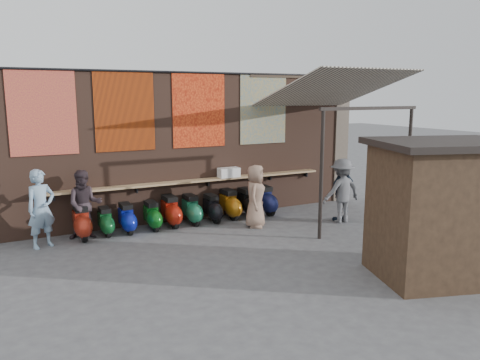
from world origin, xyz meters
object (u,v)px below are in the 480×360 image
Objects in this scene: shopper_navy at (343,192)px; diner_right at (85,205)px; shelf_box at (229,173)px; shopper_tan at (255,196)px; scooter_stool_7 at (230,204)px; scooter_stool_3 at (152,216)px; scooter_stool_8 at (247,203)px; scooter_stool_4 at (171,211)px; diner_left at (41,209)px; scooter_stool_2 at (127,218)px; scooter_stool_9 at (265,200)px; scooter_stool_6 at (212,208)px; scooter_stool_0 at (82,223)px; shopper_grey at (342,191)px; scooter_stool_5 at (191,210)px; market_stall at (442,213)px; scooter_stool_1 at (106,222)px.

diner_right is at bearing -22.96° from shopper_navy.
shelf_box is 0.36× the size of shopper_tan.
scooter_stool_3 is at bearing -178.24° from scooter_stool_7.
scooter_stool_7 is 3.11m from shopper_navy.
diner_right is at bearing -179.79° from scooter_stool_8.
diner_left is (-3.12, -0.28, 0.49)m from scooter_stool_4.
scooter_stool_9 is at bearing 0.45° from scooter_stool_2.
shelf_box is 0.77× the size of scooter_stool_6.
shopper_navy is (2.07, -1.59, 0.41)m from scooter_stool_8.
scooter_stool_6 is 0.92× the size of scooter_stool_8.
shopper_tan is (3.12, -0.98, 0.45)m from scooter_stool_2.
shopper_grey is (6.48, -1.64, 0.46)m from scooter_stool_0.
scooter_stool_3 is at bearing -179.26° from scooter_stool_9.
scooter_stool_3 is 0.91× the size of scooter_stool_8.
shopper_grey is at bearing -3.78° from diner_right.
scooter_stool_6 is at bearing -2.69° from scooter_stool_4.
shopper_tan is (-2.28, 0.66, -0.05)m from shopper_grey.
scooter_stool_8 is (0.55, -0.03, -0.01)m from scooter_stool_7.
scooter_stool_4 is at bearing 6.55° from scooter_stool_3.
scooter_stool_5 is (0.57, -0.01, -0.02)m from scooter_stool_4.
shelf_box is at bearing 12.57° from scooter_stool_5.
scooter_stool_9 is 0.53× the size of shopper_navy.
diner_left is 8.39m from market_stall.
scooter_stool_2 is at bearing 146.88° from market_stall.
shopper_tan is (1.95, -1.02, 0.41)m from scooter_stool_4.
scooter_stool_2 is 0.91× the size of scooter_stool_4.
scooter_stool_9 is at bearing -0.10° from scooter_stool_1.
shelf_box is 0.78× the size of scooter_stool_3.
diner_right reaches higher than scooter_stool_9.
shopper_grey is at bearing -18.91° from scooter_stool_3.
scooter_stool_5 is at bearing 1.07° from scooter_stool_2.
scooter_stool_9 is (1.02, -0.28, -0.85)m from shelf_box.
scooter_stool_8 is at bearing 1.71° from scooter_stool_6.
market_stall reaches higher than diner_left.
scooter_stool_1 is 2.25m from scooter_stool_5.
scooter_stool_9 is at bearing 0.74° from scooter_stool_3.
shopper_tan is at bearing -2.81° from diner_right.
scooter_stool_4 reaches higher than scooter_stool_6.
shopper_tan is (0.24, -1.03, 0.41)m from scooter_stool_7.
scooter_stool_5 is at bearing 134.26° from market_stall.
shopper_tan is at bearing -131.25° from scooter_stool_9.
diner_left is 7.49m from shopper_grey.
scooter_stool_7 is at bearing 176.78° from scooter_stool_8.
diner_right is (0.10, 0.01, 0.43)m from scooter_stool_0.
shopper_navy is (2.52, -1.87, -0.45)m from shelf_box.
scooter_stool_4 reaches higher than scooter_stool_8.
scooter_stool_1 is 0.93× the size of scooter_stool_6.
diner_right is 1.02× the size of shopper_tan.
scooter_stool_0 is 0.52× the size of shopper_tan.
scooter_stool_0 is 0.47× the size of diner_left.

